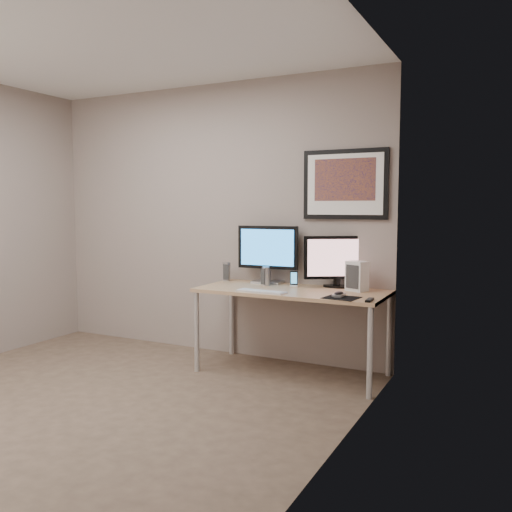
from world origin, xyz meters
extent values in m
plane|color=brown|center=(0.00, 0.00, 0.00)|extent=(3.60, 3.60, 0.00)
plane|color=white|center=(0.00, 0.00, 2.60)|extent=(3.60, 3.60, 0.00)
plane|color=gray|center=(0.00, 1.70, 1.30)|extent=(3.60, 0.00, 3.60)
plane|color=gray|center=(1.80, 0.00, 1.30)|extent=(0.00, 3.40, 3.40)
cube|color=#B07D55|center=(1.00, 1.35, 0.71)|extent=(1.60, 0.70, 0.03)
cylinder|color=silver|center=(0.24, 1.04, 0.35)|extent=(0.04, 0.04, 0.70)
cylinder|color=silver|center=(0.24, 1.66, 0.35)|extent=(0.04, 0.04, 0.70)
cylinder|color=silver|center=(1.76, 1.04, 0.35)|extent=(0.04, 0.04, 0.70)
cylinder|color=silver|center=(1.76, 1.66, 0.35)|extent=(0.04, 0.04, 0.70)
cube|color=black|center=(1.35, 1.68, 1.62)|extent=(0.75, 0.03, 0.60)
cube|color=white|center=(1.35, 1.67, 1.62)|extent=(0.67, 0.00, 0.52)
cube|color=orange|center=(1.35, 1.66, 1.66)|extent=(0.54, 0.00, 0.36)
cube|color=#B1B1B6|center=(0.66, 1.60, 0.74)|extent=(0.28, 0.20, 0.02)
cube|color=#B1B1B6|center=(0.66, 1.60, 0.81)|extent=(0.05, 0.04, 0.11)
cube|color=black|center=(0.66, 1.60, 1.06)|extent=(0.58, 0.07, 0.39)
cube|color=blue|center=(0.66, 1.58, 1.06)|extent=(0.51, 0.03, 0.33)
cube|color=black|center=(1.30, 1.62, 0.74)|extent=(0.28, 0.24, 0.02)
cube|color=black|center=(1.30, 1.62, 0.78)|extent=(0.07, 0.07, 0.05)
cube|color=black|center=(1.30, 1.62, 0.99)|extent=(0.51, 0.32, 0.37)
cube|color=#C98A8A|center=(1.30, 1.61, 0.99)|extent=(0.45, 0.27, 0.32)
cylinder|color=#B1B1B6|center=(0.25, 1.56, 0.82)|extent=(0.09, 0.09, 0.18)
cylinder|color=#B1B1B6|center=(0.71, 1.44, 0.81)|extent=(0.09, 0.09, 0.17)
cube|color=black|center=(0.96, 1.49, 0.80)|extent=(0.08, 0.08, 0.14)
cube|color=silver|center=(0.84, 1.09, 0.74)|extent=(0.43, 0.15, 0.01)
cube|color=black|center=(1.51, 1.12, 0.73)|extent=(0.28, 0.25, 0.00)
ellipsoid|color=black|center=(1.48, 1.16, 0.75)|extent=(0.07, 0.12, 0.04)
cube|color=black|center=(1.74, 1.09, 0.74)|extent=(0.05, 0.15, 0.02)
cube|color=silver|center=(1.52, 1.51, 0.85)|extent=(0.20, 0.17, 0.25)
camera|label=1|loc=(2.76, -2.85, 1.43)|focal=38.00mm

